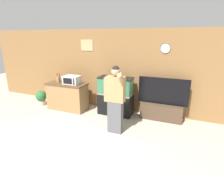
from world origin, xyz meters
name	(u,v)px	position (x,y,z in m)	size (l,w,h in m)	color
ground_plane	(50,170)	(0.00, 0.00, 0.00)	(18.00, 18.00, 0.00)	#B2A893
wall_back_paneled	(113,70)	(0.00, 3.21, 1.30)	(10.00, 0.08, 2.60)	olive
counter_island	(67,96)	(-1.37, 2.54, 0.45)	(1.33, 0.61, 0.90)	olive
microwave	(72,80)	(-1.17, 2.56, 1.03)	(0.52, 0.37, 0.26)	silver
knife_block	(58,79)	(-1.73, 2.58, 1.00)	(0.12, 0.10, 0.31)	olive
aquarium_on_stand	(116,96)	(0.26, 2.77, 0.59)	(1.05, 0.49, 1.19)	black
tv_on_stand	(162,107)	(1.65, 2.91, 0.37)	(1.42, 0.40, 1.25)	#4C3828
person_standing	(115,99)	(0.63, 1.73, 0.89)	(0.54, 0.41, 1.72)	#515156
potted_plant	(41,97)	(-2.46, 2.50, 0.29)	(0.38, 0.38, 0.52)	#B2A899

